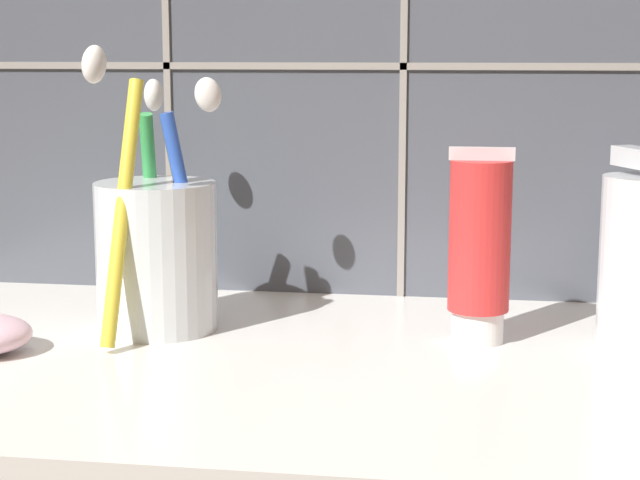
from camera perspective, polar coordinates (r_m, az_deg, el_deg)
The scene contains 3 objects.
sink_counter at distance 63.02cm, azimuth 1.51°, elevation -7.27°, with size 69.11×34.53×2.00cm, color silver.
toothbrush_cup at distance 69.17cm, azimuth -8.72°, elevation -0.53°, with size 8.36×14.16×18.33cm.
toothpaste_tube at distance 65.91cm, azimuth 8.50°, elevation -0.41°, with size 3.96×3.77×12.07cm.
Camera 1 is at (7.51, -59.67, 19.86)cm, focal length 60.00 mm.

